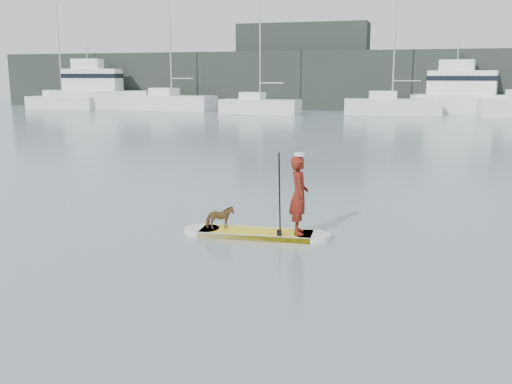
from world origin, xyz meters
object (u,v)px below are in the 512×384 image
(sailboat_a, at_px, (62,101))
(motor_yacht_a, at_px, (468,94))
(paddler, at_px, (299,195))
(motor_yacht_b, at_px, (99,90))
(sailboat_b, at_px, (171,101))
(sailboat_c, at_px, (259,105))
(dog, at_px, (220,218))
(paddleboard, at_px, (256,233))
(sailboat_d, at_px, (391,105))

(sailboat_a, relative_size, motor_yacht_a, 0.99)
(paddler, distance_m, motor_yacht_a, 45.53)
(motor_yacht_a, height_order, motor_yacht_b, motor_yacht_b)
(motor_yacht_b, bearing_deg, sailboat_b, -16.45)
(paddler, bearing_deg, sailboat_a, 22.79)
(sailboat_b, relative_size, sailboat_c, 1.29)
(sailboat_a, bearing_deg, dog, -55.08)
(paddleboard, relative_size, paddler, 1.94)
(sailboat_a, relative_size, sailboat_c, 1.05)
(motor_yacht_a, bearing_deg, motor_yacht_b, -169.39)
(dog, xyz_separation_m, sailboat_b, (-20.93, 42.96, 0.57))
(sailboat_b, bearing_deg, sailboat_a, -168.51)
(paddler, bearing_deg, paddleboard, 77.68)
(sailboat_c, bearing_deg, sailboat_b, 167.08)
(paddler, distance_m, sailboat_c, 41.51)
(sailboat_b, bearing_deg, dog, -55.34)
(sailboat_a, bearing_deg, sailboat_b, -0.67)
(paddleboard, distance_m, dog, 0.89)
(sailboat_b, height_order, motor_yacht_b, sailboat_b)
(dog, height_order, motor_yacht_b, motor_yacht_b)
(dog, relative_size, sailboat_a, 0.06)
(sailboat_c, height_order, sailboat_d, sailboat_d)
(sailboat_c, xyz_separation_m, motor_yacht_b, (-19.34, 4.03, 1.17))
(sailboat_c, bearing_deg, dog, -71.08)
(sailboat_d, bearing_deg, paddleboard, -98.23)
(paddleboard, height_order, sailboat_d, sailboat_d)
(sailboat_c, bearing_deg, paddleboard, -69.96)
(paddleboard, bearing_deg, motor_yacht_a, 76.10)
(sailboat_c, distance_m, motor_yacht_b, 19.78)
(paddler, height_order, motor_yacht_a, motor_yacht_a)
(paddler, height_order, dog, paddler)
(paddleboard, xyz_separation_m, paddler, (0.94, 0.08, 0.91))
(paddler, height_order, sailboat_d, sailboat_d)
(paddleboard, distance_m, motor_yacht_b, 53.48)
(paddleboard, relative_size, dog, 5.36)
(dog, xyz_separation_m, sailboat_c, (-10.55, 39.79, 0.41))
(paddleboard, bearing_deg, sailboat_d, 84.57)
(motor_yacht_b, bearing_deg, motor_yacht_a, -8.87)
(sailboat_d, height_order, motor_yacht_b, sailboat_d)
(dog, relative_size, sailboat_b, 0.04)
(sailboat_b, distance_m, sailboat_d, 22.22)
(paddleboard, height_order, sailboat_b, sailboat_b)
(sailboat_c, bearing_deg, motor_yacht_a, 20.40)
(sailboat_a, bearing_deg, sailboat_c, -9.80)
(paddleboard, height_order, sailboat_c, sailboat_c)
(motor_yacht_a, bearing_deg, dog, -91.61)
(sailboat_a, xyz_separation_m, sailboat_d, (34.83, -0.23, 0.12))
(sailboat_b, bearing_deg, paddler, -53.39)
(paddler, relative_size, motor_yacht_b, 0.15)
(paddler, bearing_deg, sailboat_c, 0.11)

